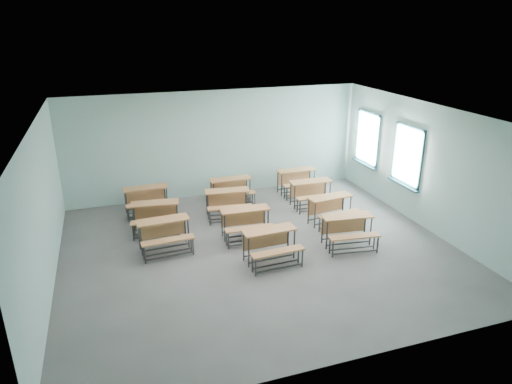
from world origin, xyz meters
TOP-DOWN VIEW (x-y plane):
  - room at (0.08, 0.03)m, footprint 9.04×8.04m
  - desk_unit_r0c1 at (0.06, -0.60)m, footprint 1.25×0.87m
  - desk_unit_r0c2 at (2.07, -0.47)m, footprint 1.29×0.95m
  - desk_unit_r1c0 at (-2.11, 0.70)m, footprint 1.25×0.88m
  - desk_unit_r1c1 at (-0.11, 0.71)m, footprint 1.24×0.87m
  - desk_unit_r1c2 at (2.29, 0.79)m, footprint 1.29×0.94m
  - desk_unit_r2c0 at (-2.18, 1.82)m, footprint 1.29×0.95m
  - desk_unit_r2c1 at (-0.19, 2.11)m, footprint 1.29×0.94m
  - desk_unit_r2c2 at (2.31, 2.08)m, footprint 1.23×0.84m
  - desk_unit_r3c0 at (-2.28, 3.05)m, footprint 1.24×0.86m
  - desk_unit_r3c1 at (0.17, 3.03)m, footprint 1.22×0.83m
  - desk_unit_r3c2 at (2.34, 3.18)m, footprint 1.21×0.82m

SIDE VIEW (x-z plane):
  - desk_unit_r0c1 at x=0.06m, z-range 0.13..0.88m
  - desk_unit_r0c2 at x=2.07m, z-range 0.13..0.88m
  - desk_unit_r1c0 at x=-2.11m, z-range 0.13..0.88m
  - desk_unit_r1c1 at x=-0.11m, z-range 0.13..0.88m
  - desk_unit_r1c2 at x=2.29m, z-range 0.13..0.88m
  - desk_unit_r2c0 at x=-2.18m, z-range 0.13..0.88m
  - desk_unit_r2c1 at x=-0.19m, z-range 0.13..0.88m
  - desk_unit_r2c2 at x=2.31m, z-range 0.13..0.88m
  - desk_unit_r3c0 at x=-2.28m, z-range 0.13..0.88m
  - desk_unit_r3c1 at x=0.17m, z-range 0.13..0.88m
  - desk_unit_r3c2 at x=2.34m, z-range 0.13..0.88m
  - room at x=0.08m, z-range -0.02..3.22m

